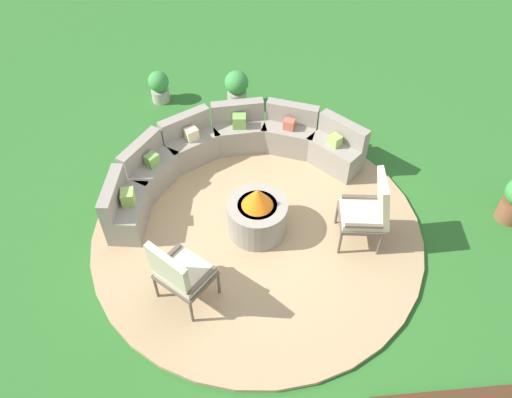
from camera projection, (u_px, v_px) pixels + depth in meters
ground_plane at (257, 232)px, 6.89m from camera, size 24.00×24.00×0.00m
patio_circle at (257, 230)px, 6.87m from camera, size 4.50×4.50×0.06m
fire_pit at (257, 214)px, 6.63m from camera, size 0.81×0.81×0.77m
curved_stone_bench at (224, 154)px, 7.44m from camera, size 3.74×2.18×0.76m
lounge_chair_front_left at (179, 272)px, 5.68m from camera, size 0.80×0.83×1.11m
lounge_chair_front_right at (369, 210)px, 6.33m from camera, size 0.67×0.62×1.12m
potted_plant_1 at (237, 88)px, 8.60m from camera, size 0.41×0.41×0.69m
potted_plant_2 at (159, 86)px, 8.77m from camera, size 0.36×0.36×0.58m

